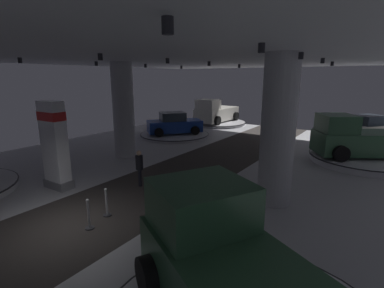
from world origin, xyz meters
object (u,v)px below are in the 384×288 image
pickup_truck_near_right (240,284)px  visitor_walking_near (139,166)px  pickup_truck_deep_left (215,113)px  column_right (278,131)px  column_left (123,110)px  display_platform_deep_right (367,141)px  display_platform_far_right (363,159)px  display_platform_far_left (175,135)px  display_car_deep_right (369,128)px  display_car_far_left (174,124)px  brand_sign_pylon (55,144)px  display_platform_deep_left (217,123)px  pickup_truck_far_right (360,139)px

pickup_truck_near_right → visitor_walking_near: size_ratio=3.56×
pickup_truck_deep_left → column_right: bearing=-52.9°
column_left → pickup_truck_deep_left: (-1.24, 12.98, -1.54)m
pickup_truck_near_right → display_platform_deep_right: pickup_truck_near_right is taller
display_platform_far_right → column_right: bearing=-106.8°
column_left → display_platform_far_left: column_left is taller
display_platform_far_right → display_platform_deep_right: display_platform_far_right is taller
column_left → pickup_truck_deep_left: bearing=95.5°
display_platform_deep_right → display_car_deep_right: 0.90m
display_platform_far_left → display_car_far_left: display_car_far_left is taller
display_car_deep_right → column_right: bearing=-99.4°
display_platform_far_right → visitor_walking_near: (-7.79, -9.63, 0.70)m
brand_sign_pylon → column_left: bearing=105.9°
column_left → column_right: 9.69m
display_platform_deep_left → column_right: bearing=-53.5°
display_platform_far_right → display_car_far_left: bearing=-178.1°
display_platform_far_left → display_car_deep_right: bearing=24.9°
visitor_walking_near → column_left: bearing=144.2°
column_right → display_platform_far_right: (2.40, 7.94, -2.55)m
pickup_truck_far_right → display_car_far_left: pickup_truck_far_right is taller
display_platform_far_right → pickup_truck_far_right: 1.15m
column_right → display_platform_far_left: column_right is taller
pickup_truck_deep_left → pickup_truck_near_right: bearing=-59.0°
column_left → brand_sign_pylon: size_ratio=1.48×
column_left → pickup_truck_deep_left: size_ratio=1.03×
column_left → display_platform_deep_right: column_left is taller
brand_sign_pylon → pickup_truck_deep_left: 18.39m
pickup_truck_far_right → pickup_truck_deep_left: pickup_truck_far_right is taller
pickup_truck_deep_left → column_left: bearing=-84.5°
pickup_truck_far_right → display_car_deep_right: size_ratio=1.26×
brand_sign_pylon → display_car_deep_right: brand_sign_pylon is taller
column_left → pickup_truck_near_right: bearing=-34.3°
display_platform_deep_left → display_platform_deep_right: size_ratio=1.19×
column_right → display_platform_deep_right: size_ratio=1.15×
brand_sign_pylon → display_platform_deep_left: size_ratio=0.66×
display_platform_far_left → display_car_far_left: bearing=-129.1°
pickup_truck_near_right → display_platform_far_right: 14.20m
column_left → visitor_walking_near: column_left is taller
brand_sign_pylon → display_platform_far_left: bearing=102.6°
display_platform_far_left → display_platform_deep_left: 7.12m
column_left → display_car_deep_right: size_ratio=1.24×
display_platform_far_right → display_platform_far_left: (-13.06, -0.40, -0.08)m
brand_sign_pylon → pickup_truck_near_right: size_ratio=0.66×
column_right → display_car_far_left: (-10.68, 7.52, -1.76)m
column_right → display_platform_deep_right: 13.97m
display_platform_far_right → display_car_far_left: display_car_far_left is taller
display_platform_far_right → pickup_truck_deep_left: 14.73m
display_car_far_left → display_platform_far_right: bearing=1.9°
display_platform_deep_left → pickup_truck_deep_left: bearing=-91.1°
brand_sign_pylon → pickup_truck_near_right: bearing=-13.8°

